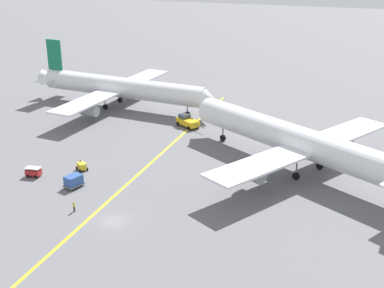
# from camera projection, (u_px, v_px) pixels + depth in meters

# --- Properties ---
(ground_plane) EXTENTS (600.00, 600.00, 0.00)m
(ground_plane) POSITION_uv_depth(u_px,v_px,m) (113.00, 221.00, 78.28)
(ground_plane) COLOR slate
(taxiway_stripe) EXTENTS (2.50, 119.99, 0.01)m
(taxiway_stripe) POSITION_uv_depth(u_px,v_px,m) (121.00, 190.00, 88.21)
(taxiway_stripe) COLOR yellow
(taxiway_stripe) RESTS_ON ground
(airliner_at_gate_left) EXTENTS (50.77, 46.16, 15.73)m
(airliner_at_gate_left) POSITION_uv_depth(u_px,v_px,m) (121.00, 88.00, 130.97)
(airliner_at_gate_left) COLOR white
(airliner_at_gate_left) RESTS_ON ground
(airliner_being_pushed) EXTENTS (48.01, 41.64, 16.43)m
(airliner_being_pushed) POSITION_uv_depth(u_px,v_px,m) (297.00, 141.00, 94.15)
(airliner_being_pushed) COLOR white
(airliner_being_pushed) RESTS_ON ground
(pushback_tug) EXTENTS (8.20, 5.92, 2.97)m
(pushback_tug) POSITION_uv_depth(u_px,v_px,m) (187.00, 121.00, 118.27)
(pushback_tug) COLOR gold
(pushback_tug) RESTS_ON ground
(gse_baggage_cart_near_cluster) EXTENTS (2.91, 1.91, 1.71)m
(gse_baggage_cart_near_cluster) POSITION_uv_depth(u_px,v_px,m) (33.00, 172.00, 92.96)
(gse_baggage_cart_near_cluster) COLOR red
(gse_baggage_cart_near_cluster) RESTS_ON ground
(gse_container_dolly_flat) EXTENTS (3.11, 3.74, 2.15)m
(gse_container_dolly_flat) POSITION_uv_depth(u_px,v_px,m) (74.00, 181.00, 88.76)
(gse_container_dolly_flat) COLOR slate
(gse_container_dolly_flat) RESTS_ON ground
(gse_gpu_cart_small) EXTENTS (2.64, 2.53, 1.90)m
(gse_gpu_cart_small) POSITION_uv_depth(u_px,v_px,m) (82.00, 166.00, 95.54)
(gse_gpu_cart_small) COLOR gold
(gse_gpu_cart_small) RESTS_ON ground
(ground_crew_marshaller_foreground) EXTENTS (0.36, 0.49, 1.70)m
(ground_crew_marshaller_foreground) POSITION_uv_depth(u_px,v_px,m) (74.00, 206.00, 80.72)
(ground_crew_marshaller_foreground) COLOR black
(ground_crew_marshaller_foreground) RESTS_ON ground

